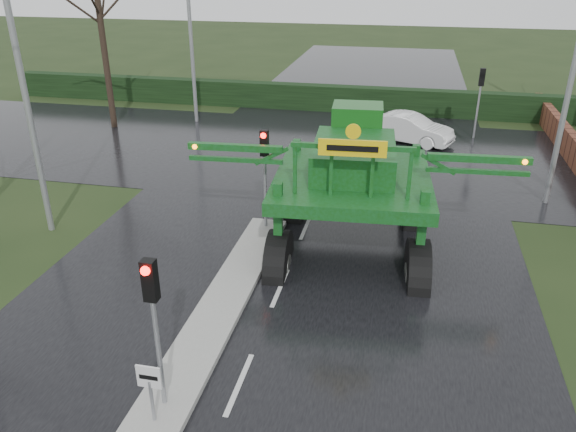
% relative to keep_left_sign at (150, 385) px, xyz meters
% --- Properties ---
extents(ground, '(140.00, 140.00, 0.00)m').
position_rel_keep_left_sign_xyz_m(ground, '(1.30, 1.50, -1.06)').
color(ground, black).
rests_on(ground, ground).
extents(road_main, '(14.00, 80.00, 0.02)m').
position_rel_keep_left_sign_xyz_m(road_main, '(1.30, 11.50, -1.05)').
color(road_main, black).
rests_on(road_main, ground).
extents(road_cross, '(80.00, 12.00, 0.02)m').
position_rel_keep_left_sign_xyz_m(road_cross, '(1.30, 17.50, -1.05)').
color(road_cross, black).
rests_on(road_cross, ground).
extents(median_island, '(1.20, 10.00, 0.16)m').
position_rel_keep_left_sign_xyz_m(median_island, '(0.00, 4.50, -0.97)').
color(median_island, gray).
rests_on(median_island, ground).
extents(hedge_row, '(44.00, 0.90, 1.50)m').
position_rel_keep_left_sign_xyz_m(hedge_row, '(1.30, 25.50, -0.31)').
color(hedge_row, black).
rests_on(hedge_row, ground).
extents(keep_left_sign, '(0.50, 0.07, 1.35)m').
position_rel_keep_left_sign_xyz_m(keep_left_sign, '(0.00, 0.00, 0.00)').
color(keep_left_sign, gray).
rests_on(keep_left_sign, ground).
extents(traffic_signal_near, '(0.26, 0.33, 3.52)m').
position_rel_keep_left_sign_xyz_m(traffic_signal_near, '(0.00, 0.49, 1.53)').
color(traffic_signal_near, gray).
rests_on(traffic_signal_near, ground).
extents(traffic_signal_mid, '(0.26, 0.33, 3.52)m').
position_rel_keep_left_sign_xyz_m(traffic_signal_mid, '(0.00, 8.99, 1.53)').
color(traffic_signal_mid, gray).
rests_on(traffic_signal_mid, ground).
extents(traffic_signal_far, '(0.26, 0.33, 3.52)m').
position_rel_keep_left_sign_xyz_m(traffic_signal_far, '(7.80, 21.51, 1.53)').
color(traffic_signal_far, gray).
rests_on(traffic_signal_far, ground).
extents(street_light_left_near, '(3.85, 0.30, 10.00)m').
position_rel_keep_left_sign_xyz_m(street_light_left_near, '(-6.89, 7.50, 4.93)').
color(street_light_left_near, gray).
rests_on(street_light_left_near, ground).
extents(street_light_right, '(3.85, 0.30, 10.00)m').
position_rel_keep_left_sign_xyz_m(street_light_right, '(9.49, 13.50, 4.93)').
color(street_light_right, gray).
rests_on(street_light_right, ground).
extents(street_light_left_far, '(3.85, 0.30, 10.00)m').
position_rel_keep_left_sign_xyz_m(street_light_left_far, '(-6.89, 21.50, 4.93)').
color(street_light_left_far, gray).
rests_on(street_light_left_far, ground).
extents(crop_sprayer, '(10.20, 6.66, 5.71)m').
position_rel_keep_left_sign_xyz_m(crop_sprayer, '(0.97, 6.93, 1.64)').
color(crop_sprayer, black).
rests_on(crop_sprayer, ground).
extents(white_sedan, '(4.54, 2.94, 1.41)m').
position_rel_keep_left_sign_xyz_m(white_sedan, '(4.54, 20.04, -1.06)').
color(white_sedan, white).
rests_on(white_sedan, ground).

